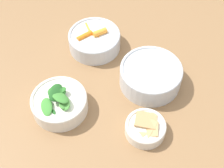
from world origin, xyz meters
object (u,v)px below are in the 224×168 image
at_px(bowl_carrots, 94,40).
at_px(bowl_greens, 59,103).
at_px(bowl_beans_hotdog, 150,76).
at_px(bowl_cookies, 146,128).

relative_size(bowl_carrots, bowl_greens, 1.07).
bearing_deg(bowl_greens, bowl_beans_hotdog, 39.80).
xyz_separation_m(bowl_carrots, bowl_cookies, (0.25, -0.25, -0.01)).
distance_m(bowl_carrots, bowl_cookies, 0.36).
height_order(bowl_carrots, bowl_greens, bowl_greens).
height_order(bowl_beans_hotdog, bowl_cookies, bowl_beans_hotdog).
bearing_deg(bowl_cookies, bowl_beans_hotdog, 101.63).
distance_m(bowl_carrots, bowl_greens, 0.27).
height_order(bowl_carrots, bowl_cookies, bowl_carrots).
xyz_separation_m(bowl_carrots, bowl_beans_hotdog, (0.22, -0.08, -0.00)).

